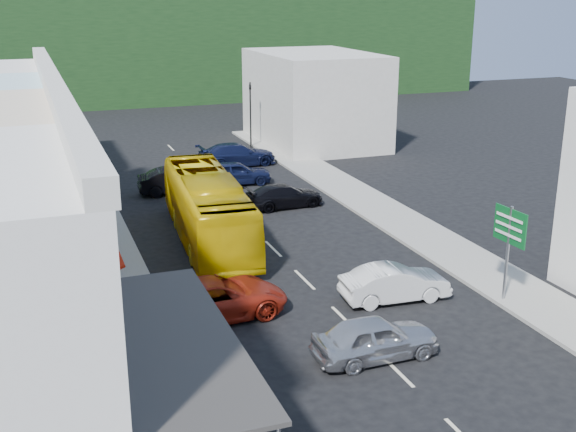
# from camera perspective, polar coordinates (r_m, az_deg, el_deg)

# --- Properties ---
(ground) EXTENTS (120.00, 120.00, 0.00)m
(ground) POSITION_cam_1_polar(r_m,az_deg,el_deg) (26.87, 4.47, -8.11)
(ground) COLOR black
(ground) RESTS_ON ground
(sidewalk_left) EXTENTS (3.00, 52.00, 0.15)m
(sidewalk_left) POSITION_cam_1_polar(r_m,az_deg,el_deg) (34.08, -14.32, -2.82)
(sidewalk_left) COLOR gray
(sidewalk_left) RESTS_ON ground
(sidewalk_right) EXTENTS (3.00, 52.00, 0.15)m
(sidewalk_right) POSITION_cam_1_polar(r_m,az_deg,el_deg) (38.34, 8.49, -0.18)
(sidewalk_right) COLOR gray
(sidewalk_right) RESTS_ON ground
(distant_block_right) EXTENTS (8.00, 12.00, 7.00)m
(distant_block_right) POSITION_cam_1_polar(r_m,az_deg,el_deg) (56.73, 2.09, 9.27)
(distant_block_right) COLOR #B7B2A8
(distant_block_right) RESTS_ON ground
(hillside) EXTENTS (80.00, 26.00, 14.00)m
(hillside) POSITION_cam_1_polar(r_m,az_deg,el_deg) (87.63, -14.81, 13.74)
(hillside) COLOR black
(hillside) RESTS_ON ground
(bus) EXTENTS (3.37, 11.76, 3.10)m
(bus) POSITION_cam_1_polar(r_m,az_deg,el_deg) (34.54, -6.36, 0.49)
(bus) COLOR #D6AF05
(bus) RESTS_ON ground
(car_silver) EXTENTS (4.43, 1.86, 1.40)m
(car_silver) POSITION_cam_1_polar(r_m,az_deg,el_deg) (24.02, 6.91, -9.59)
(car_silver) COLOR #BCBCC1
(car_silver) RESTS_ON ground
(car_white) EXTENTS (4.50, 2.07, 1.40)m
(car_white) POSITION_cam_1_polar(r_m,az_deg,el_deg) (28.36, 8.44, -5.28)
(car_white) COLOR silver
(car_white) RESTS_ON ground
(car_red) EXTENTS (4.76, 2.32, 1.40)m
(car_red) POSITION_cam_1_polar(r_m,az_deg,el_deg) (26.76, -5.82, -6.61)
(car_red) COLOR maroon
(car_red) RESTS_ON ground
(car_black_near) EXTENTS (4.61, 2.13, 1.40)m
(car_black_near) POSITION_cam_1_polar(r_m,az_deg,el_deg) (39.99, -0.29, 1.69)
(car_black_near) COLOR black
(car_black_near) RESTS_ON ground
(car_navy_mid) EXTENTS (4.55, 2.20, 1.40)m
(car_navy_mid) POSITION_cam_1_polar(r_m,az_deg,el_deg) (44.81, -4.14, 3.38)
(car_navy_mid) COLOR black
(car_navy_mid) RESTS_ON ground
(car_black_far) EXTENTS (4.50, 2.06, 1.40)m
(car_black_far) POSITION_cam_1_polar(r_m,az_deg,el_deg) (43.24, -8.70, 2.70)
(car_black_far) COLOR black
(car_black_far) RESTS_ON ground
(car_navy_far) EXTENTS (4.60, 2.11, 1.40)m
(car_navy_far) POSITION_cam_1_polar(r_m,az_deg,el_deg) (49.65, -4.05, 4.77)
(car_navy_far) COLOR black
(car_navy_far) RESTS_ON ground
(pedestrian_left) EXTENTS (0.49, 0.66, 1.70)m
(pedestrian_left) POSITION_cam_1_polar(r_m,az_deg,el_deg) (25.45, -14.45, -7.67)
(pedestrian_left) COLOR black
(pedestrian_left) RESTS_ON sidewalk_left
(direction_sign) EXTENTS (0.41, 1.77, 3.87)m
(direction_sign) POSITION_cam_1_polar(r_m,az_deg,el_deg) (28.65, 16.94, -2.98)
(direction_sign) COLOR #09501F
(direction_sign) RESTS_ON ground
(traffic_signal) EXTENTS (0.56, 1.02, 4.96)m
(traffic_signal) POSITION_cam_1_polar(r_m,az_deg,el_deg) (55.14, -2.98, 7.95)
(traffic_signal) COLOR black
(traffic_signal) RESTS_ON ground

